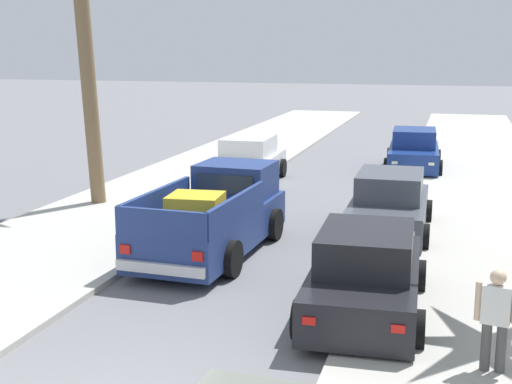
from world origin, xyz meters
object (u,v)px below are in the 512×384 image
(car_left_far, at_px, (414,151))
(car_right_far, at_px, (366,275))
(pickup_truck, at_px, (215,217))
(pedestrian, at_px, (496,317))
(car_right_mid, at_px, (248,161))
(car_left_near, at_px, (389,206))

(car_left_far, relative_size, car_right_far, 1.00)
(pickup_truck, xyz_separation_m, pedestrian, (5.74, -4.89, 0.12))
(car_left_far, bearing_deg, car_right_mid, -143.45)
(car_right_mid, bearing_deg, pickup_truck, -78.73)
(car_left_near, relative_size, car_left_far, 0.99)
(car_right_mid, bearing_deg, car_left_near, -46.85)
(pickup_truck, distance_m, car_right_far, 4.77)
(car_right_mid, xyz_separation_m, pedestrian, (7.37, -13.04, 0.20))
(pickup_truck, relative_size, car_right_far, 1.23)
(pickup_truck, distance_m, pedestrian, 7.54)
(car_right_far, bearing_deg, pickup_truck, 141.59)
(car_right_far, relative_size, pedestrian, 2.71)
(car_left_near, distance_m, pedestrian, 7.75)
(pickup_truck, bearing_deg, car_right_far, -38.41)
(car_left_near, height_order, car_right_mid, same)
(car_left_far, xyz_separation_m, pedestrian, (2.11, -16.94, 0.20))
(car_right_mid, height_order, car_left_far, same)
(pickup_truck, distance_m, car_right_mid, 8.32)
(pickup_truck, distance_m, car_left_near, 4.43)
(car_left_near, distance_m, car_left_far, 9.48)
(pickup_truck, height_order, car_right_far, pickup_truck)
(car_left_far, distance_m, pedestrian, 17.07)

